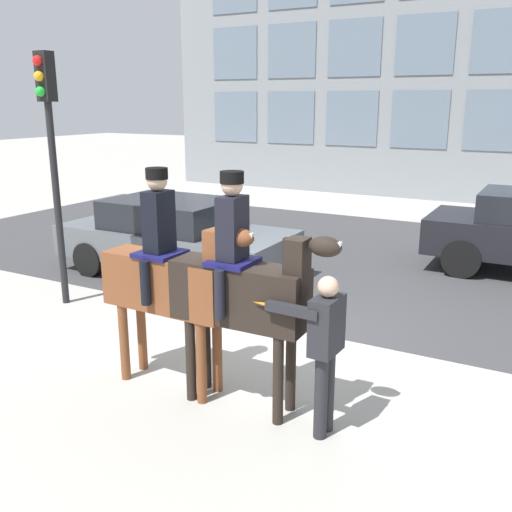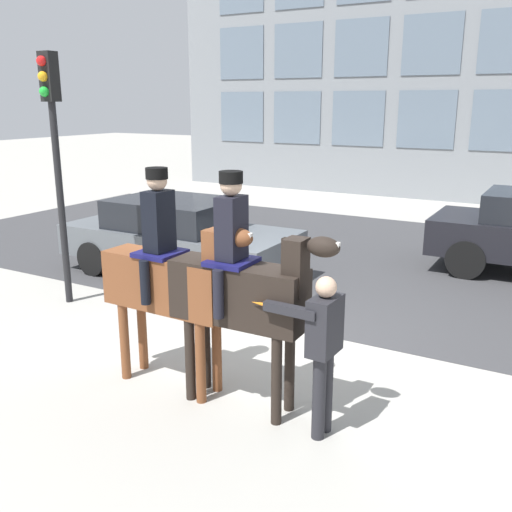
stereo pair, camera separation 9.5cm
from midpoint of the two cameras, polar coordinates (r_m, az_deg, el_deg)
ground_plane at (r=7.94m, az=2.09°, el=-8.49°), size 80.00×80.00×0.00m
road_surface at (r=12.12m, az=12.48°, el=-0.40°), size 21.12×8.50×0.01m
mounted_horse_lead at (r=6.37m, az=-8.24°, el=-2.08°), size 1.97×0.65×2.51m
mounted_horse_companion at (r=5.86m, az=-1.02°, el=-3.23°), size 1.90×0.65×2.53m
pedestrian_bystander at (r=5.51m, az=7.15°, el=-8.72°), size 0.84×0.43×1.63m
street_car_near_lane at (r=10.86m, az=-7.53°, el=2.08°), size 4.42×1.99×1.43m
traffic_light at (r=9.39m, az=-19.25°, el=10.94°), size 0.24×0.29×3.90m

